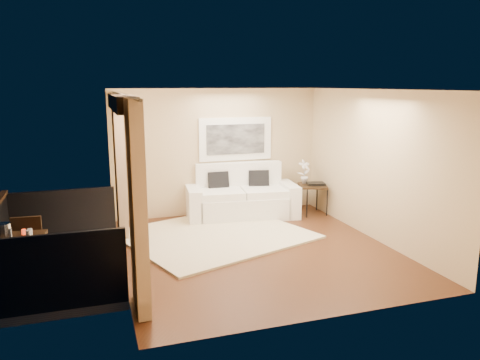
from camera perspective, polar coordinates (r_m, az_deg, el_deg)
name	(u,v)px	position (r m, az deg, el deg)	size (l,w,h in m)	color
floor	(257,250)	(8.10, 2.04, -8.52)	(5.00, 5.00, 0.00)	#4F2B17
room_shell	(121,103)	(7.16, -14.26, 9.14)	(5.00, 6.40, 5.00)	white
balcony	(49,263)	(7.63, -22.31, -9.29)	(1.81, 2.60, 1.17)	#605B56
curtains	(127,181)	(7.30, -13.64, -0.17)	(0.16, 4.80, 2.64)	tan
artwork	(236,139)	(10.13, -0.54, 5.01)	(1.62, 0.07, 0.92)	white
rug	(215,235)	(8.82, -3.07, -6.68)	(3.11, 2.71, 0.04)	beige
sofa	(241,198)	(10.01, 0.14, -2.19)	(2.42, 1.24, 1.12)	white
side_table	(312,187)	(10.24, 8.83, -0.89)	(0.76, 0.76, 0.65)	black
tray	(316,184)	(10.22, 9.22, -0.46)	(0.38, 0.28, 0.05)	black
orchid	(304,172)	(10.28, 7.84, 1.01)	(0.28, 0.19, 0.53)	white
bistro_table	(17,244)	(6.97, -25.49, -7.03)	(0.73, 0.73, 0.77)	black
balcony_chair_far	(29,242)	(7.48, -24.33, -6.88)	(0.43, 0.44, 0.95)	black
balcony_chair_near	(18,249)	(7.36, -25.46, -7.62)	(0.46, 0.46, 0.88)	black
ice_bucket	(4,230)	(7.00, -26.81, -5.52)	(0.18, 0.18, 0.20)	silver
candle	(24,232)	(7.06, -24.86, -5.75)	(0.06, 0.06, 0.07)	#FB3516
vase	(11,236)	(6.78, -26.18, -6.09)	(0.04, 0.04, 0.18)	white
glass_a	(28,235)	(6.83, -24.40, -6.08)	(0.06, 0.06, 0.12)	white
glass_b	(30,233)	(6.89, -24.20, -5.91)	(0.06, 0.06, 0.12)	silver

